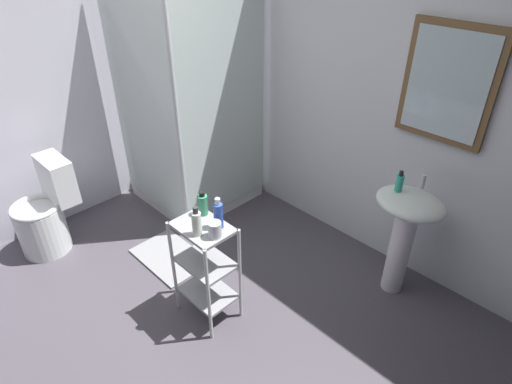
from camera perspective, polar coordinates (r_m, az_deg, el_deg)
The scene contains 13 objects.
ground_plane at distance 2.95m, azimuth -12.42°, elevation -19.93°, with size 4.20×4.20×0.02m, color #4A444D.
wall_back at distance 3.29m, azimuth 13.07°, elevation 13.34°, with size 4.20×0.14×2.50m.
shower_stall at distance 3.92m, azimuth -8.52°, elevation 4.40°, with size 0.92×0.92×2.00m.
pedestal_sink at distance 3.03m, azimuth 19.37°, elevation -4.03°, with size 0.46×0.37×0.81m.
sink_faucet at distance 2.98m, azimuth 21.43°, elevation 1.33°, with size 0.03×0.03×0.10m, color silver.
toilet at distance 3.78m, azimuth -26.29°, elevation -2.75°, with size 0.37×0.49×0.76m.
storage_cart at distance 2.78m, azimuth -6.74°, elevation -9.53°, with size 0.38×0.28×0.74m.
hand_soap_bottle at distance 2.89m, azimuth 18.63°, elevation 1.22°, with size 0.05×0.05×0.14m.
body_wash_bottle_green at distance 2.65m, azimuth -7.12°, elevation -1.65°, with size 0.06×0.06×0.16m.
shampoo_bottle_blue at distance 2.52m, azimuth -5.06°, elevation -3.07°, with size 0.06×0.06×0.20m.
lotion_bottle_white at distance 2.48m, azimuth -7.94°, elevation -4.11°, with size 0.06×0.06×0.19m.
rinse_cup at distance 2.48m, azimuth -5.53°, elevation -5.02°, with size 0.08×0.08×0.10m, color silver.
bath_mat at distance 3.53m, azimuth -11.39°, elevation -8.47°, with size 0.60×0.40×0.02m, color gray.
Camera 1 is at (1.65, -0.80, 2.30)m, focal length 29.93 mm.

